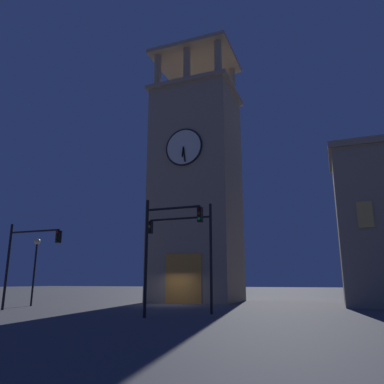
% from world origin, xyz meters
% --- Properties ---
extents(ground_plane, '(200.00, 200.00, 0.00)m').
position_xyz_m(ground_plane, '(0.00, 0.00, 0.00)').
color(ground_plane, '#4C4C51').
extents(clocktower, '(8.05, 6.86, 26.38)m').
position_xyz_m(clocktower, '(-0.37, -5.04, 10.56)').
color(clocktower, gray).
rests_on(clocktower, ground_plane).
extents(traffic_signal_near, '(4.05, 0.41, 6.11)m').
position_xyz_m(traffic_signal_near, '(-4.38, 6.80, 3.95)').
color(traffic_signal_near, black).
rests_on(traffic_signal_near, ground_plane).
extents(traffic_signal_mid, '(4.08, 0.41, 5.38)m').
position_xyz_m(traffic_signal_mid, '(6.10, 8.59, 3.57)').
color(traffic_signal_mid, black).
rests_on(traffic_signal_mid, ground_plane).
extents(traffic_signal_far, '(3.11, 0.41, 5.87)m').
position_xyz_m(traffic_signal_far, '(-4.17, 9.91, 3.82)').
color(traffic_signal_far, black).
rests_on(traffic_signal_far, ground_plane).
extents(street_lamp, '(0.44, 0.44, 4.89)m').
position_xyz_m(street_lamp, '(8.79, 4.89, 3.43)').
color(street_lamp, black).
rests_on(street_lamp, ground_plane).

